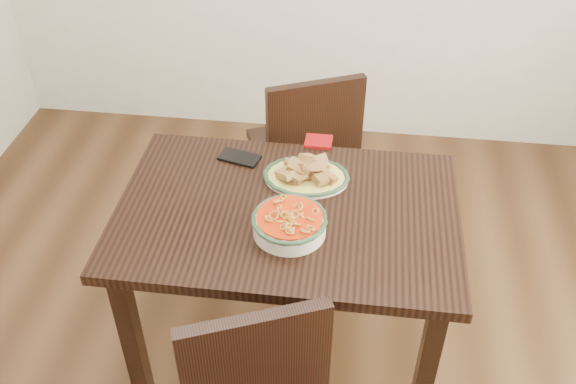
# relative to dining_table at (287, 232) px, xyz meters

# --- Properties ---
(floor) EXTENTS (3.50, 3.50, 0.00)m
(floor) POSITION_rel_dining_table_xyz_m (-0.06, -0.10, -0.65)
(floor) COLOR #392312
(floor) RESTS_ON ground
(dining_table) EXTENTS (1.16, 0.78, 0.75)m
(dining_table) POSITION_rel_dining_table_xyz_m (0.00, 0.00, 0.00)
(dining_table) COLOR black
(dining_table) RESTS_ON ground
(chair_far) EXTENTS (0.55, 0.55, 0.89)m
(chair_far) POSITION_rel_dining_table_xyz_m (-0.01, 0.73, -0.15)
(chair_far) COLOR black
(chair_far) RESTS_ON ground
(fish_plate) EXTENTS (0.30, 0.24, 0.11)m
(fish_plate) POSITION_rel_dining_table_xyz_m (0.05, 0.17, 0.15)
(fish_plate) COLOR beige
(fish_plate) RESTS_ON dining_table
(noodle_bowl) EXTENTS (0.25, 0.25, 0.08)m
(noodle_bowl) POSITION_rel_dining_table_xyz_m (0.02, -0.11, 0.15)
(noodle_bowl) COLOR beige
(noodle_bowl) RESTS_ON dining_table
(smartphone) EXTENTS (0.16, 0.11, 0.01)m
(smartphone) POSITION_rel_dining_table_xyz_m (-0.21, 0.27, 0.11)
(smartphone) COLOR black
(smartphone) RESTS_ON dining_table
(napkin) EXTENTS (0.11, 0.09, 0.01)m
(napkin) POSITION_rel_dining_table_xyz_m (0.07, 0.41, 0.11)
(napkin) COLOR maroon
(napkin) RESTS_ON dining_table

